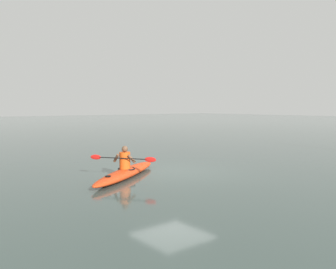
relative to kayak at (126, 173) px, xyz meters
name	(u,v)px	position (x,y,z in m)	size (l,w,h in m)	color
ground_plane	(173,171)	(-1.98, 0.13, -0.16)	(160.00, 160.00, 0.00)	#384742
kayak	(126,173)	(0.00, 0.00, 0.00)	(4.25, 3.16, 0.31)	red
kayaker	(125,159)	(0.11, 0.07, 0.49)	(1.37, 2.01, 0.79)	#E04C14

